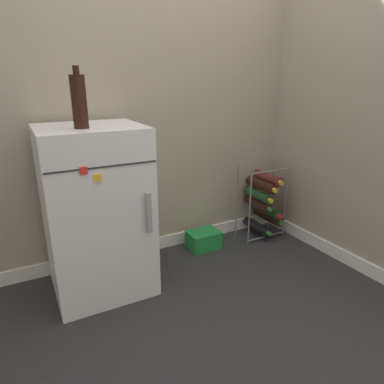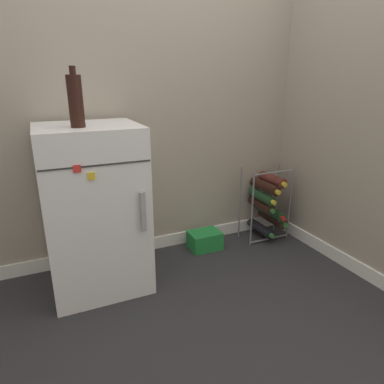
{
  "view_description": "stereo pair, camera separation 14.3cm",
  "coord_description": "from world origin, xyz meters",
  "px_view_note": "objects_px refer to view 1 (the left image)",
  "views": [
    {
      "loc": [
        -0.87,
        -1.52,
        1.19
      ],
      "look_at": [
        0.13,
        0.36,
        0.48
      ],
      "focal_mm": 32.0,
      "sensor_mm": 36.0,
      "label": 1
    },
    {
      "loc": [
        -0.74,
        -1.59,
        1.19
      ],
      "look_at": [
        0.13,
        0.36,
        0.48
      ],
      "focal_mm": 32.0,
      "sensor_mm": 36.0,
      "label": 2
    }
  ],
  "objects_px": {
    "mini_fridge": "(97,212)",
    "soda_box": "(204,240)",
    "wine_rack": "(263,202)",
    "fridge_top_bottle": "(79,101)"
  },
  "relations": [
    {
      "from": "mini_fridge",
      "to": "soda_box",
      "type": "xyz_separation_m",
      "value": [
        0.77,
        0.14,
        -0.41
      ]
    },
    {
      "from": "wine_rack",
      "to": "soda_box",
      "type": "height_order",
      "value": "wine_rack"
    },
    {
      "from": "mini_fridge",
      "to": "soda_box",
      "type": "height_order",
      "value": "mini_fridge"
    },
    {
      "from": "wine_rack",
      "to": "soda_box",
      "type": "distance_m",
      "value": 0.56
    },
    {
      "from": "soda_box",
      "to": "fridge_top_bottle",
      "type": "distance_m",
      "value": 1.33
    },
    {
      "from": "wine_rack",
      "to": "fridge_top_bottle",
      "type": "xyz_separation_m",
      "value": [
        -1.34,
        -0.2,
        0.81
      ]
    },
    {
      "from": "mini_fridge",
      "to": "wine_rack",
      "type": "bearing_deg",
      "value": 5.16
    },
    {
      "from": "mini_fridge",
      "to": "wine_rack",
      "type": "height_order",
      "value": "mini_fridge"
    },
    {
      "from": "fridge_top_bottle",
      "to": "soda_box",
      "type": "bearing_deg",
      "value": 14.96
    },
    {
      "from": "mini_fridge",
      "to": "fridge_top_bottle",
      "type": "height_order",
      "value": "fridge_top_bottle"
    }
  ]
}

